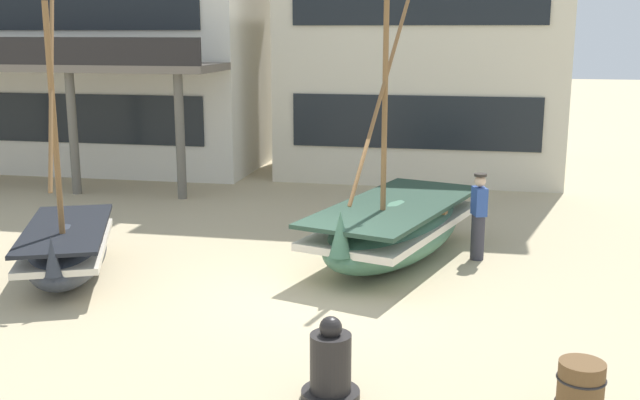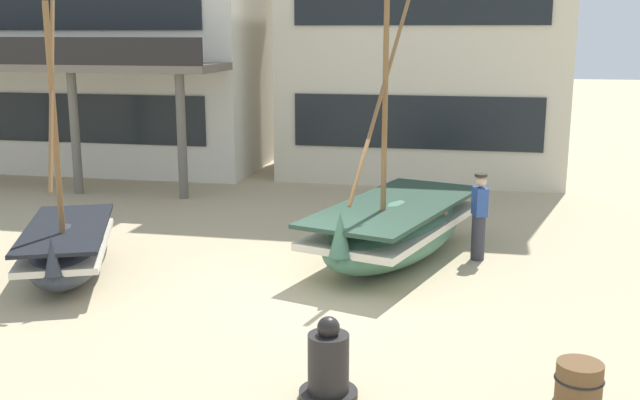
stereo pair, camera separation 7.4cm
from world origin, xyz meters
name	(u,v)px [view 2 (the right image)]	position (x,y,z in m)	size (l,w,h in m)	color
ground_plane	(308,294)	(0.00, 0.00, 0.00)	(120.00, 120.00, 0.00)	tan
fishing_boat_near_left	(67,248)	(-4.40, 0.04, 0.53)	(2.59, 3.75, 4.99)	#2D333D
fishing_boat_centre_large	(395,228)	(1.21, 2.27, 0.62)	(3.25, 5.16, 5.51)	#427056
fisherman_by_hull	(479,218)	(2.78, 2.58, 0.83)	(0.32, 0.41, 1.68)	#33333D
capstan_winch	(328,366)	(1.04, -3.56, 0.41)	(0.71, 0.71, 1.04)	black
wooden_barrel	(578,392)	(3.91, -3.52, 0.35)	(0.56, 0.56, 0.70)	brown
harbor_building_main	(427,1)	(1.02, 12.32, 5.18)	(8.49, 6.43, 10.33)	beige
harbor_building_annex	(100,8)	(-9.33, 11.34, 5.02)	(10.97, 8.00, 10.05)	silver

